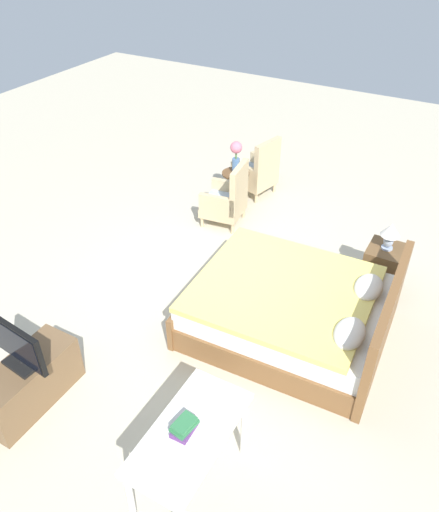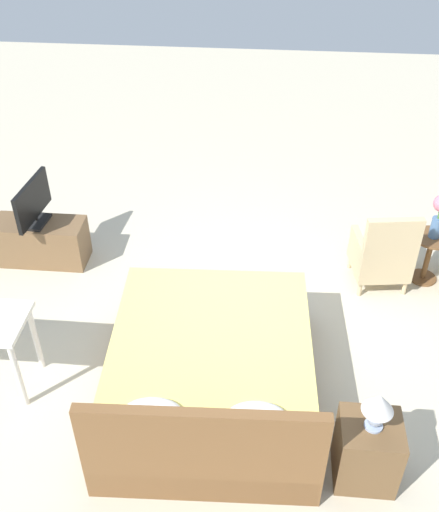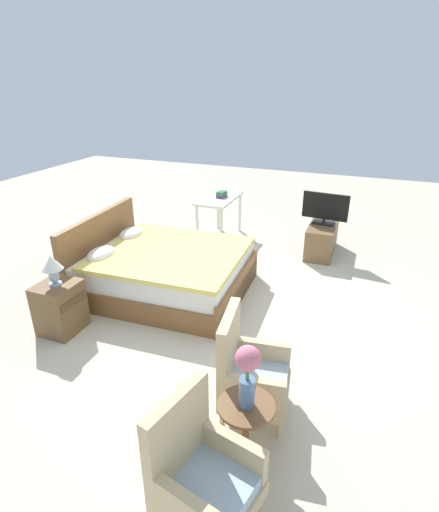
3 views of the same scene
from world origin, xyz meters
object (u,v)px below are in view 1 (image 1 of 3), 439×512
Objects in this scene: flower_vase at (236,154)px; tv_stand at (29,383)px; table_lamp at (391,233)px; armchair_by_window_right at (227,200)px; book_stack at (184,426)px; bed at (293,311)px; armchair_by_window_left at (258,172)px; side_table at (235,185)px; vanity_desk at (190,440)px; nightstand at (382,268)px; tv_flatscreen at (16,345)px.

tv_stand is (4.09, 0.04, -0.60)m from flower_vase.
flower_vase is 2.55m from table_lamp.
book_stack is (3.60, 1.61, 0.41)m from armchair_by_window_right.
flower_vase is (-2.07, -1.78, 0.54)m from bed.
armchair_by_window_left is 0.68m from flower_vase.
book_stack is (4.09, 1.74, 0.44)m from side_table.
book_stack is (0.01, -0.03, 0.16)m from vanity_desk.
nightstand reaches higher than side_table.
book_stack reaches higher than nightstand.
book_stack is at bearing 24.12° from armchair_by_window_right.
armchair_by_window_left is 4.59m from tv_flatscreen.
armchair_by_window_right reaches higher than book_stack.
armchair_by_window_right is 2.34m from table_lamp.
table_lamp is at bearing 143.68° from tv_stand.
armchair_by_window_right is 2.79× the size of table_lamp.
bed is 4.34× the size of flower_vase.
bed reaches higher than nightstand.
tv_flatscreen is (3.22, -2.37, 0.45)m from nightstand.
armchair_by_window_right is 3.62m from tv_flatscreen.
tv_stand is at bearing -36.32° from table_lamp.
nightstand is at bearing 152.73° from bed.
flower_vase is 4.13m from tv_stand.
bed reaches higher than armchair_by_window_right.
side_table is at bearing -165.30° from armchair_by_window_right.
armchair_by_window_right reaches higher than tv_stand.
book_stack is (3.22, -0.66, 0.00)m from table_lamp.
tv_flatscreen reaches higher than vanity_desk.
bed reaches higher than side_table.
table_lamp is 4.00m from tv_flatscreen.
flower_vase is 0.46× the size of vanity_desk.
side_table is 4.46m from vanity_desk.
armchair_by_window_left is at bearing 178.84° from tv_stand.
armchair_by_window_left is 4.87m from book_stack.
book_stack is (3.22, -0.66, 0.50)m from nightstand.
flower_vase reaches higher than nightstand.
armchair_by_window_left is 2.65m from nightstand.
bed is 2.79m from flower_vase.
table_lamp is 3.28m from vanity_desk.
bed is at bearing 179.83° from vanity_desk.
nightstand is (0.87, 2.40, -0.06)m from side_table.
table_lamp is (0.87, 2.40, -0.05)m from flower_vase.
book_stack is (0.00, 1.70, 0.54)m from tv_stand.
tv_flatscreen is (4.09, 0.03, 0.39)m from side_table.
armchair_by_window_left reaches higher than nightstand.
armchair_by_window_left is at bearing 165.26° from side_table.
tv_flatscreen is 0.67× the size of vanity_desk.
bed is 1.44m from table_lamp.
armchair_by_window_left is 0.88× the size of vanity_desk.
nightstand is 4.02m from tv_flatscreen.
armchair_by_window_right is 1.68× the size of side_table.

